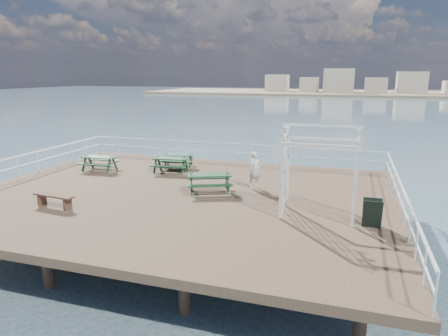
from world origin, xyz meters
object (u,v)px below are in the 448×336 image
(trellis_arbor, at_px, (319,177))
(person, at_px, (255,170))
(picnic_table_a, at_px, (171,162))
(picnic_table_c, at_px, (209,179))
(picnic_table_d, at_px, (99,160))
(picnic_table_b, at_px, (178,158))
(flat_bench_near, at_px, (54,198))

(trellis_arbor, relative_size, person, 2.01)
(picnic_table_a, xyz_separation_m, person, (4.92, -1.56, 0.27))
(picnic_table_c, bearing_deg, trellis_arbor, -42.32)
(picnic_table_d, bearing_deg, picnic_table_c, -19.05)
(person, bearing_deg, picnic_table_a, 119.81)
(picnic_table_d, relative_size, trellis_arbor, 0.55)
(picnic_table_a, distance_m, trellis_arbor, 9.18)
(picnic_table_b, height_order, picnic_table_d, picnic_table_d)
(flat_bench_near, distance_m, person, 8.47)
(trellis_arbor, height_order, person, trellis_arbor)
(picnic_table_b, xyz_separation_m, person, (5.05, -2.86, 0.33))
(picnic_table_b, bearing_deg, picnic_table_d, -166.65)
(picnic_table_c, relative_size, trellis_arbor, 0.70)
(picnic_table_c, xyz_separation_m, trellis_arbor, (4.79, -1.68, 0.90))
(picnic_table_b, relative_size, trellis_arbor, 0.57)
(flat_bench_near, relative_size, person, 1.08)
(picnic_table_c, bearing_deg, picnic_table_a, 115.49)
(person, bearing_deg, flat_bench_near, 173.63)
(picnic_table_a, bearing_deg, person, -23.30)
(flat_bench_near, height_order, trellis_arbor, trellis_arbor)
(picnic_table_b, relative_size, picnic_table_d, 1.05)
(picnic_table_b, xyz_separation_m, picnic_table_d, (-3.73, -2.05, 0.04))
(picnic_table_d, relative_size, flat_bench_near, 1.01)
(picnic_table_c, height_order, trellis_arbor, trellis_arbor)
(picnic_table_b, height_order, picnic_table_c, picnic_table_c)
(flat_bench_near, xyz_separation_m, person, (6.83, 5.00, 0.45))
(flat_bench_near, bearing_deg, person, 42.31)
(picnic_table_a, distance_m, picnic_table_d, 3.94)
(picnic_table_b, xyz_separation_m, flat_bench_near, (-1.77, -7.86, -0.13))
(picnic_table_a, relative_size, picnic_table_d, 1.06)
(picnic_table_b, height_order, person, person)
(picnic_table_c, height_order, person, person)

